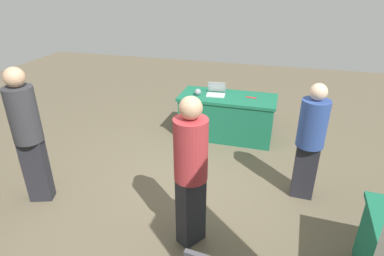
# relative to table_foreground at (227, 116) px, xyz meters

# --- Properties ---
(ground_plane) EXTENTS (14.40, 14.40, 0.00)m
(ground_plane) POSITION_rel_table_foreground_xyz_m (0.31, 1.78, -0.39)
(ground_plane) COLOR brown
(table_foreground) EXTENTS (1.69, 0.78, 0.77)m
(table_foreground) POSITION_rel_table_foreground_xyz_m (0.00, 0.00, 0.00)
(table_foreground) COLOR #196647
(table_foreground) RESTS_ON ground
(person_presenter) EXTENTS (0.47, 0.47, 1.70)m
(person_presenter) POSITION_rel_table_foreground_xyz_m (-0.08, 2.66, 0.56)
(person_presenter) COLOR #26262D
(person_presenter) RESTS_ON ground
(person_attendee_standing) EXTENTS (0.43, 0.43, 1.78)m
(person_attendee_standing) POSITION_rel_table_foreground_xyz_m (2.02, 2.47, 0.61)
(person_attendee_standing) COLOR #26262D
(person_attendee_standing) RESTS_ON ground
(person_attendee_browsing) EXTENTS (0.36, 0.36, 1.57)m
(person_attendee_browsing) POSITION_rel_table_foreground_xyz_m (-1.29, 1.47, 0.48)
(person_attendee_browsing) COLOR #26262D
(person_attendee_browsing) RESTS_ON ground
(laptop_silver) EXTENTS (0.34, 0.32, 0.21)m
(laptop_silver) POSITION_rel_table_foreground_xyz_m (0.22, -0.02, 0.42)
(laptop_silver) COLOR silver
(laptop_silver) RESTS_ON table_foreground
(yarn_ball) EXTENTS (0.11, 0.11, 0.11)m
(yarn_ball) POSITION_rel_table_foreground_xyz_m (0.52, 0.09, 0.44)
(yarn_ball) COLOR gray
(yarn_ball) RESTS_ON table_foreground
(scissors_red) EXTENTS (0.18, 0.05, 0.01)m
(scissors_red) POSITION_rel_table_foreground_xyz_m (-0.40, -0.03, 0.39)
(scissors_red) COLOR red
(scissors_red) RESTS_ON table_foreground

